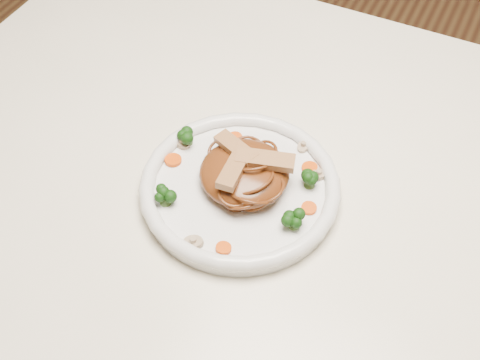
% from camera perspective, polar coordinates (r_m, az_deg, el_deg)
% --- Properties ---
extents(table, '(1.20, 0.80, 0.75)m').
position_cam_1_polar(table, '(0.91, 5.62, -4.42)').
color(table, white).
rests_on(table, ground).
extents(plate, '(0.34, 0.34, 0.02)m').
position_cam_1_polar(plate, '(0.81, -0.00, -1.00)').
color(plate, white).
rests_on(plate, table).
extents(noodle_mound, '(0.14, 0.14, 0.04)m').
position_cam_1_polar(noodle_mound, '(0.80, 0.40, 0.66)').
color(noodle_mound, '#5E2C12').
rests_on(noodle_mound, plate).
extents(chicken_a, '(0.08, 0.04, 0.01)m').
position_cam_1_polar(chicken_a, '(0.79, 2.29, 1.84)').
color(chicken_a, '#AB8551').
rests_on(chicken_a, noodle_mound).
extents(chicken_b, '(0.07, 0.04, 0.01)m').
position_cam_1_polar(chicken_b, '(0.80, -0.36, 2.94)').
color(chicken_b, '#AB8551').
rests_on(chicken_b, noodle_mound).
extents(chicken_c, '(0.03, 0.07, 0.01)m').
position_cam_1_polar(chicken_c, '(0.78, -0.52, 1.05)').
color(chicken_c, '#AB8551').
rests_on(chicken_c, noodle_mound).
extents(broccoli_0, '(0.03, 0.03, 0.03)m').
position_cam_1_polar(broccoli_0, '(0.80, 6.40, 0.17)').
color(broccoli_0, '#12430E').
rests_on(broccoli_0, plate).
extents(broccoli_1, '(0.03, 0.03, 0.03)m').
position_cam_1_polar(broccoli_1, '(0.85, -4.82, 4.06)').
color(broccoli_1, '#12430E').
rests_on(broccoli_1, plate).
extents(broccoli_2, '(0.03, 0.03, 0.03)m').
position_cam_1_polar(broccoli_2, '(0.79, -6.87, -1.41)').
color(broccoli_2, '#12430E').
rests_on(broccoli_2, plate).
extents(broccoli_3, '(0.03, 0.03, 0.03)m').
position_cam_1_polar(broccoli_3, '(0.76, 5.00, -3.51)').
color(broccoli_3, '#12430E').
rests_on(broccoli_3, plate).
extents(carrot_0, '(0.03, 0.03, 0.00)m').
position_cam_1_polar(carrot_0, '(0.83, 6.35, 1.11)').
color(carrot_0, '#ED6008').
rests_on(carrot_0, plate).
extents(carrot_1, '(0.03, 0.03, 0.00)m').
position_cam_1_polar(carrot_1, '(0.84, -6.10, 1.81)').
color(carrot_1, '#ED6008').
rests_on(carrot_1, plate).
extents(carrot_2, '(0.02, 0.02, 0.00)m').
position_cam_1_polar(carrot_2, '(0.79, 6.28, -2.56)').
color(carrot_2, '#ED6008').
rests_on(carrot_2, plate).
extents(carrot_3, '(0.02, 0.02, 0.00)m').
position_cam_1_polar(carrot_3, '(0.86, -0.46, 3.81)').
color(carrot_3, '#ED6008').
rests_on(carrot_3, plate).
extents(carrot_4, '(0.02, 0.02, 0.00)m').
position_cam_1_polar(carrot_4, '(0.75, -1.51, -6.22)').
color(carrot_4, '#ED6008').
rests_on(carrot_4, plate).
extents(mushroom_0, '(0.03, 0.03, 0.01)m').
position_cam_1_polar(mushroom_0, '(0.75, -4.26, -5.65)').
color(mushroom_0, beige).
rests_on(mushroom_0, plate).
extents(mushroom_1, '(0.03, 0.03, 0.01)m').
position_cam_1_polar(mushroom_1, '(0.82, 7.15, 0.49)').
color(mushroom_1, beige).
rests_on(mushroom_1, plate).
extents(mushroom_2, '(0.03, 0.03, 0.01)m').
position_cam_1_polar(mushroom_2, '(0.86, -5.28, 3.38)').
color(mushroom_2, beige).
rests_on(mushroom_2, plate).
extents(mushroom_3, '(0.02, 0.02, 0.01)m').
position_cam_1_polar(mushroom_3, '(0.86, 5.77, 3.05)').
color(mushroom_3, beige).
rests_on(mushroom_3, plate).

